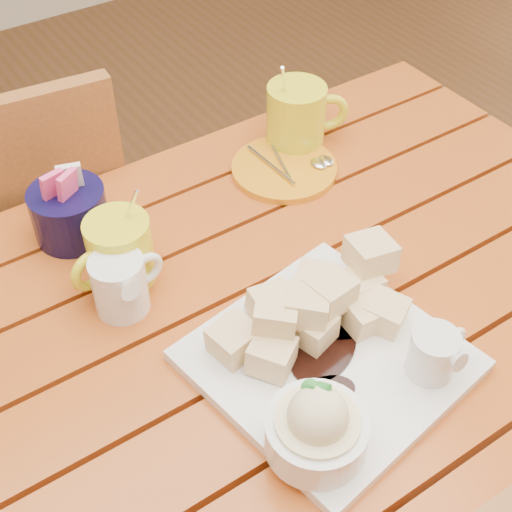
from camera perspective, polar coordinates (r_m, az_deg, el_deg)
table at (r=1.01m, az=0.62°, el=-9.09°), size 1.20×0.79×0.75m
dessert_plate at (r=0.84m, az=5.79°, el=-8.23°), size 0.32×0.32×0.11m
coffee_mug_left at (r=0.96m, az=-10.95°, el=0.42°), size 0.12×0.09×0.15m
coffee_mug_right at (r=1.18m, az=3.37°, el=11.18°), size 0.13×0.10×0.16m
cream_pitcher at (r=0.92m, az=-10.72°, el=-2.15°), size 0.10×0.09×0.09m
sugar_caddy at (r=1.04m, az=-14.69°, el=3.43°), size 0.11×0.11×0.12m
orange_saucer at (r=1.15m, az=2.34°, el=7.03°), size 0.17×0.17×0.02m
chair_far at (r=1.41m, az=-19.09°, el=-0.63°), size 0.48×0.48×0.91m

